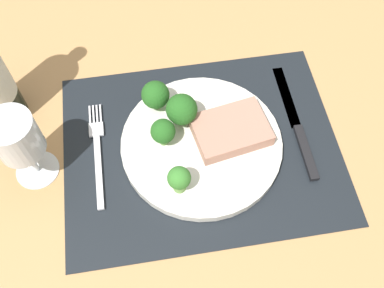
% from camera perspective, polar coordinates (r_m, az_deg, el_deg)
% --- Properties ---
extents(ground_plane, '(1.40, 1.10, 0.03)m').
position_cam_1_polar(ground_plane, '(0.73, 1.19, -1.02)').
color(ground_plane, tan).
extents(placemat, '(0.45, 0.35, 0.00)m').
position_cam_1_polar(placemat, '(0.72, 1.21, -0.38)').
color(placemat, black).
rests_on(placemat, ground_plane).
extents(plate, '(0.26, 0.26, 0.02)m').
position_cam_1_polar(plate, '(0.71, 1.23, -0.01)').
color(plate, silver).
rests_on(plate, placemat).
extents(steak, '(0.13, 0.10, 0.02)m').
position_cam_1_polar(steak, '(0.70, 5.03, 1.81)').
color(steak, tan).
rests_on(steak, plate).
extents(broccoli_near_steak, '(0.04, 0.04, 0.05)m').
position_cam_1_polar(broccoli_near_steak, '(0.64, -1.68, -4.56)').
color(broccoli_near_steak, '#6B994C').
rests_on(broccoli_near_steak, plate).
extents(broccoli_near_fork, '(0.04, 0.04, 0.05)m').
position_cam_1_polar(broccoli_near_fork, '(0.68, -3.78, 1.61)').
color(broccoli_near_fork, '#5B8942').
rests_on(broccoli_near_fork, plate).
extents(broccoli_back_left, '(0.05, 0.05, 0.06)m').
position_cam_1_polar(broccoli_back_left, '(0.69, -1.35, 4.49)').
color(broccoli_back_left, '#5B8942').
rests_on(broccoli_back_left, plate).
extents(broccoli_center, '(0.05, 0.05, 0.06)m').
position_cam_1_polar(broccoli_center, '(0.72, -4.76, 6.35)').
color(broccoli_center, '#6B994C').
rests_on(broccoli_center, plate).
extents(fork, '(0.02, 0.19, 0.01)m').
position_cam_1_polar(fork, '(0.72, -12.14, -1.08)').
color(fork, silver).
rests_on(fork, placemat).
extents(knife, '(0.02, 0.23, 0.01)m').
position_cam_1_polar(knife, '(0.75, 13.59, 1.87)').
color(knife, black).
rests_on(knife, placemat).
extents(wine_glass, '(0.07, 0.07, 0.14)m').
position_cam_1_polar(wine_glass, '(0.66, -21.69, 0.58)').
color(wine_glass, silver).
rests_on(wine_glass, ground_plane).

